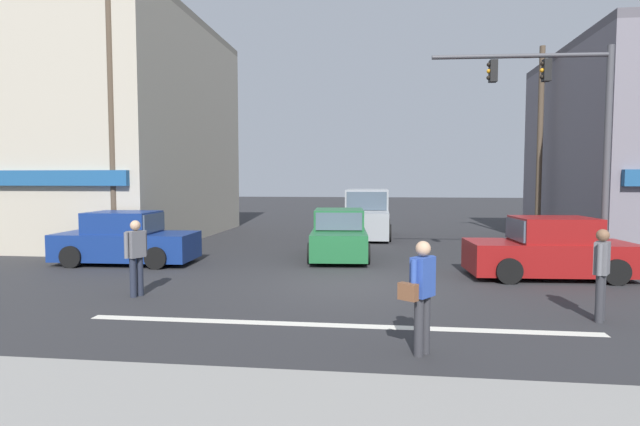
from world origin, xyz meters
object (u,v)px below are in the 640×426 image
Objects in this scene: pedestrian_mid_crossing at (136,253)px; utility_pole_far_right at (540,142)px; traffic_light_mast at (571,121)px; pedestrian_far_side at (601,269)px; sedan_crossing_leftbound at (550,251)px; utility_pole_near_left at (112,117)px; sedan_approaching_near at (339,236)px; pedestrian_foreground_with_bag at (421,290)px; van_crossing_rightbound at (367,214)px; sedan_waiting_far at (126,240)px.

utility_pole_far_right is at bearing 43.19° from pedestrian_mid_crossing.
traffic_light_mast is at bearing -99.94° from utility_pole_far_right.
sedan_crossing_leftbound is at bearing 84.01° from pedestrian_far_side.
utility_pole_far_right is 6.59m from traffic_light_mast.
traffic_light_mast is 3.71× the size of pedestrian_far_side.
utility_pole_near_left reaches higher than sedan_crossing_leftbound.
sedan_approaching_near is 2.52× the size of pedestrian_foreground_with_bag.
traffic_light_mast is at bearing 54.32° from sedan_crossing_leftbound.
utility_pole_far_right reaches higher than sedan_crossing_leftbound.
pedestrian_foreground_with_bag is at bearing -40.99° from utility_pole_near_left.
utility_pole_far_right is 4.70× the size of pedestrian_foreground_with_bag.
utility_pole_near_left is 11.12m from van_crossing_rightbound.
sedan_approaching_near is 1.00× the size of sedan_crossing_leftbound.
pedestrian_far_side is (11.60, -4.82, 0.24)m from sedan_waiting_far.
sedan_crossing_leftbound is (12.94, -1.76, -3.84)m from utility_pole_near_left.
pedestrian_foreground_with_bag is 1.00× the size of pedestrian_mid_crossing.
utility_pole_far_right is at bearing 21.58° from utility_pole_near_left.
traffic_light_mast is at bearing -52.22° from van_crossing_rightbound.
utility_pole_far_right is at bearing 32.65° from sedan_approaching_near.
traffic_light_mast is (-1.14, -6.49, 0.10)m from utility_pole_far_right.
utility_pole_near_left is at bearing 123.28° from pedestrian_mid_crossing.
pedestrian_foreground_with_bag and pedestrian_mid_crossing have the same top height.
van_crossing_rightbound is 12.78m from pedestrian_mid_crossing.
pedestrian_foreground_with_bag is at bearing -26.68° from pedestrian_mid_crossing.
van_crossing_rightbound is at bearing 68.41° from pedestrian_mid_crossing.
pedestrian_mid_crossing is (-9.65, -3.25, 0.24)m from sedan_crossing_leftbound.
utility_pole_near_left reaches higher than pedestrian_mid_crossing.
utility_pole_near_left is at bearing 177.55° from traffic_light_mast.
utility_pole_far_right reaches higher than van_crossing_rightbound.
utility_pole_far_right is 4.70× the size of pedestrian_mid_crossing.
sedan_approaching_near is 7.17m from pedestrian_mid_crossing.
pedestrian_far_side reaches higher than sedan_crossing_leftbound.
utility_pole_far_right is at bearing 75.52° from sedan_crossing_leftbound.
pedestrian_far_side is at bearing -95.99° from sedan_crossing_leftbound.
utility_pole_near_left is 2.12× the size of sedan_waiting_far.
traffic_light_mast reaches higher than sedan_approaching_near.
utility_pole_near_left is 12.67m from pedestrian_foreground_with_bag.
traffic_light_mast is 9.96m from van_crossing_rightbound.
utility_pole_near_left is at bearing 132.15° from sedan_waiting_far.
sedan_crossing_leftbound is at bearing -60.21° from van_crossing_rightbound.
traffic_light_mast is 1.47× the size of sedan_approaching_near.
utility_pole_near_left is at bearing -172.33° from sedan_approaching_near.
pedestrian_foreground_with_bag is at bearing -112.52° from utility_pole_far_right.
utility_pole_near_left reaches higher than van_crossing_rightbound.
utility_pole_near_left reaches higher than traffic_light_mast.
utility_pole_near_left is 14.26m from pedestrian_far_side.
traffic_light_mast is 7.57m from sedan_approaching_near.
traffic_light_mast is 3.75m from sedan_crossing_leftbound.
sedan_approaching_near is 0.92× the size of van_crossing_rightbound.
pedestrian_far_side is at bearing 32.64° from pedestrian_foreground_with_bag.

